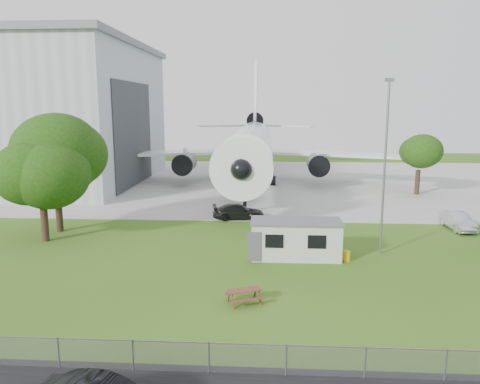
{
  "coord_description": "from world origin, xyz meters",
  "views": [
    {
      "loc": [
        0.22,
        -26.1,
        10.3
      ],
      "look_at": [
        -1.84,
        8.0,
        4.0
      ],
      "focal_mm": 35.0,
      "sensor_mm": 36.0,
      "label": 1
    }
  ],
  "objects": [
    {
      "name": "ground",
      "position": [
        0.0,
        0.0,
        0.0
      ],
      "size": [
        160.0,
        160.0,
        0.0
      ],
      "primitive_type": "plane",
      "color": "#4E7722"
    },
    {
      "name": "concrete_apron",
      "position": [
        0.0,
        38.0,
        0.01
      ],
      "size": [
        120.0,
        46.0,
        0.03
      ],
      "primitive_type": "cube",
      "color": "#B7B7B2",
      "rests_on": "ground"
    },
    {
      "name": "airliner",
      "position": [
        -2.0,
        35.86,
        5.27
      ],
      "size": [
        46.36,
        47.73,
        17.69
      ],
      "color": "white",
      "rests_on": "ground"
    },
    {
      "name": "site_cabin",
      "position": [
        2.2,
        5.03,
        1.31
      ],
      "size": [
        6.75,
        2.7,
        2.62
      ],
      "color": "beige",
      "rests_on": "ground"
    },
    {
      "name": "picnic_west",
      "position": [
        -0.96,
        -2.82,
        0.0
      ],
      "size": [
        2.23,
        2.07,
        0.76
      ],
      "primitive_type": null,
      "rotation": [
        0.0,
        0.0,
        0.39
      ],
      "color": "brown",
      "rests_on": "ground"
    },
    {
      "name": "fence",
      "position": [
        0.0,
        -9.5,
        0.0
      ],
      "size": [
        58.0,
        0.04,
        1.3
      ],
      "primitive_type": "cube",
      "color": "gray",
      "rests_on": "ground"
    },
    {
      "name": "lamp_mast",
      "position": [
        8.2,
        6.2,
        6.0
      ],
      "size": [
        0.16,
        0.16,
        12.0
      ],
      "primitive_type": "cylinder",
      "color": "slate",
      "rests_on": "ground"
    },
    {
      "name": "tree_west_big",
      "position": [
        -17.06,
        10.73,
        6.13
      ],
      "size": [
        8.67,
        8.67,
        10.48
      ],
      "color": "#382619",
      "rests_on": "ground"
    },
    {
      "name": "tree_west_small",
      "position": [
        -16.92,
        7.88,
        5.01
      ],
      "size": [
        7.18,
        7.18,
        8.6
      ],
      "color": "#382619",
      "rests_on": "ground"
    },
    {
      "name": "tree_far_apron",
      "position": [
        17.8,
        29.33,
        4.97
      ],
      "size": [
        5.27,
        5.27,
        7.62
      ],
      "color": "#382619",
      "rests_on": "ground"
    },
    {
      "name": "car_ne_sedan",
      "position": [
        16.27,
        13.26,
        0.72
      ],
      "size": [
        1.79,
        4.48,
        1.45
      ],
      "primitive_type": "imported",
      "rotation": [
        0.0,
        0.0,
        0.06
      ],
      "color": "#AEAFB5",
      "rests_on": "ground"
    },
    {
      "name": "car_apron_van",
      "position": [
        -2.47,
        15.88,
        0.68
      ],
      "size": [
        4.94,
        2.61,
        1.36
      ],
      "primitive_type": "imported",
      "rotation": [
        0.0,
        0.0,
        1.73
      ],
      "color": "black",
      "rests_on": "ground"
    }
  ]
}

